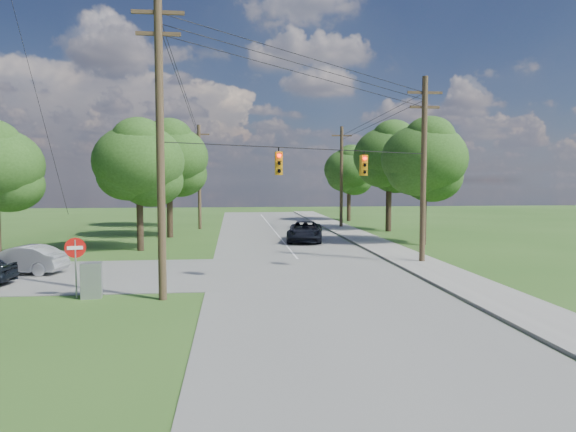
{
  "coord_description": "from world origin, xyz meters",
  "views": [
    {
      "loc": [
        -1.81,
        -20.03,
        4.72
      ],
      "look_at": [
        0.88,
        5.0,
        2.96
      ],
      "focal_mm": 32.0,
      "sensor_mm": 36.0,
      "label": 1
    }
  ],
  "objects": [
    {
      "name": "pole_north_w",
      "position": [
        -5.0,
        30.0,
        5.13
      ],
      "size": [
        2.0,
        0.32,
        10.0
      ],
      "color": "brown",
      "rests_on": "ground"
    },
    {
      "name": "power_lines",
      "position": [
        1.5,
        11.54,
        9.15
      ],
      "size": [
        13.93,
        29.62,
        4.93
      ],
      "color": "black",
      "rests_on": "ground"
    },
    {
      "name": "traffic_signals",
      "position": [
        2.55,
        4.43,
        5.5
      ],
      "size": [
        4.91,
        3.27,
        1.05
      ],
      "color": "orange",
      "rests_on": "ground"
    },
    {
      "name": "tree_e_far",
      "position": [
        11.5,
        38.0,
        5.92
      ],
      "size": [
        5.8,
        5.8,
        8.32
      ],
      "color": "#3C2C1E",
      "rests_on": "ground"
    },
    {
      "name": "tree_w_mid",
      "position": [
        -7.0,
        23.0,
        6.58
      ],
      "size": [
        6.4,
        6.4,
        9.22
      ],
      "color": "#3C2C1E",
      "rests_on": "ground"
    },
    {
      "name": "control_cabinet",
      "position": [
        -7.47,
        1.0,
        0.71
      ],
      "size": [
        0.87,
        0.68,
        1.43
      ],
      "primitive_type": "cube",
      "rotation": [
        0.0,
        0.0,
        0.15
      ],
      "color": "#939698",
      "rests_on": "ground"
    },
    {
      "name": "pole_north_e",
      "position": [
        8.9,
        30.0,
        5.13
      ],
      "size": [
        2.0,
        0.32,
        10.0
      ],
      "color": "brown",
      "rests_on": "ground"
    },
    {
      "name": "car_main_north",
      "position": [
        3.67,
        18.63,
        0.8
      ],
      "size": [
        3.51,
        5.94,
        1.55
      ],
      "primitive_type": "imported",
      "rotation": [
        0.0,
        0.0,
        -0.18
      ],
      "color": "black",
      "rests_on": "main_road"
    },
    {
      "name": "pole_sw",
      "position": [
        -4.6,
        0.4,
        6.23
      ],
      "size": [
        2.0,
        0.32,
        12.0
      ],
      "color": "brown",
      "rests_on": "ground"
    },
    {
      "name": "do_not_enter_sign",
      "position": [
        -8.07,
        1.0,
        1.78
      ],
      "size": [
        0.8,
        0.2,
        2.44
      ],
      "rotation": [
        0.0,
        0.0,
        0.2
      ],
      "color": "#939698",
      "rests_on": "ground"
    },
    {
      "name": "sidewalk_east",
      "position": [
        8.7,
        5.0,
        0.06
      ],
      "size": [
        2.6,
        100.0,
        0.12
      ],
      "primitive_type": "cube",
      "color": "#9B9A91",
      "rests_on": "ground"
    },
    {
      "name": "ground",
      "position": [
        0.0,
        0.0,
        0.0
      ],
      "size": [
        140.0,
        140.0,
        0.0
      ],
      "primitive_type": "plane",
      "color": "#2C531B",
      "rests_on": "ground"
    },
    {
      "name": "tree_e_mid",
      "position": [
        12.5,
        26.0,
        6.91
      ],
      "size": [
        6.6,
        6.6,
        9.64
      ],
      "color": "#3C2C1E",
      "rests_on": "ground"
    },
    {
      "name": "tree_w_near",
      "position": [
        -8.0,
        15.0,
        5.92
      ],
      "size": [
        6.0,
        6.0,
        8.4
      ],
      "color": "#3C2C1E",
      "rests_on": "ground"
    },
    {
      "name": "car_cross_silver",
      "position": [
        -12.39,
        6.77,
        0.74
      ],
      "size": [
        4.53,
        2.32,
        1.42
      ],
      "primitive_type": "imported",
      "rotation": [
        0.0,
        0.0,
        -1.77
      ],
      "color": "silver",
      "rests_on": "cross_road"
    },
    {
      "name": "tree_w_far",
      "position": [
        -9.0,
        33.0,
        6.25
      ],
      "size": [
        6.0,
        6.0,
        8.73
      ],
      "color": "#3C2C1E",
      "rests_on": "ground"
    },
    {
      "name": "tree_e_near",
      "position": [
        12.0,
        16.0,
        6.25
      ],
      "size": [
        6.2,
        6.2,
        8.81
      ],
      "color": "#3C2C1E",
      "rests_on": "ground"
    },
    {
      "name": "main_road",
      "position": [
        2.0,
        5.0,
        0.01
      ],
      "size": [
        10.0,
        100.0,
        0.03
      ],
      "primitive_type": "cube",
      "color": "gray",
      "rests_on": "ground"
    },
    {
      "name": "pole_ne",
      "position": [
        8.9,
        8.0,
        5.47
      ],
      "size": [
        2.0,
        0.32,
        10.5
      ],
      "color": "brown",
      "rests_on": "ground"
    }
  ]
}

